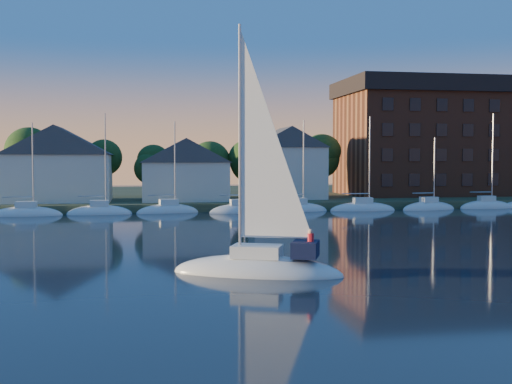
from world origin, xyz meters
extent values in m
plane|color=black|center=(0.00, 0.00, 0.00)|extent=(260.00, 260.00, 0.00)
cube|color=#333E24|center=(0.00, 75.00, 0.00)|extent=(160.00, 50.00, 2.00)
cube|color=brown|center=(0.00, 52.00, 0.00)|extent=(120.00, 3.00, 1.00)
cube|color=silver|center=(-22.00, 58.00, 4.00)|extent=(13.00, 9.00, 6.00)
cube|color=silver|center=(-6.00, 57.00, 3.50)|extent=(11.00, 8.00, 5.00)
cube|color=silver|center=(8.00, 59.00, 4.50)|extent=(10.00, 8.00, 7.00)
cube|color=brown|center=(34.00, 65.00, 8.50)|extent=(30.00, 16.00, 15.00)
cube|color=black|center=(34.00, 65.00, 17.20)|extent=(31.00, 17.00, 2.40)
cylinder|color=#342617|center=(-26.00, 63.00, 2.75)|extent=(0.50, 0.50, 3.50)
sphere|color=#173A15|center=(-26.00, 63.00, 7.20)|extent=(5.40, 5.40, 5.40)
cylinder|color=#342617|center=(-18.00, 63.00, 2.75)|extent=(0.50, 0.50, 3.50)
sphere|color=#173A15|center=(-18.00, 63.00, 7.20)|extent=(5.40, 5.40, 5.40)
cylinder|color=#342617|center=(-10.00, 63.00, 2.75)|extent=(0.50, 0.50, 3.50)
sphere|color=#173A15|center=(-10.00, 63.00, 7.20)|extent=(5.40, 5.40, 5.40)
cylinder|color=#342617|center=(-2.00, 63.00, 2.75)|extent=(0.50, 0.50, 3.50)
sphere|color=#173A15|center=(-2.00, 63.00, 7.20)|extent=(5.40, 5.40, 5.40)
cylinder|color=#342617|center=(6.00, 63.00, 2.75)|extent=(0.50, 0.50, 3.50)
sphere|color=#173A15|center=(6.00, 63.00, 7.20)|extent=(5.40, 5.40, 5.40)
cylinder|color=#342617|center=(14.00, 63.00, 2.75)|extent=(0.50, 0.50, 3.50)
sphere|color=#173A15|center=(14.00, 63.00, 7.20)|extent=(5.40, 5.40, 5.40)
cylinder|color=#342617|center=(22.00, 63.00, 2.75)|extent=(0.50, 0.50, 3.50)
sphere|color=#173A15|center=(22.00, 63.00, 7.20)|extent=(5.40, 5.40, 5.40)
cylinder|color=#342617|center=(30.00, 63.00, 2.75)|extent=(0.50, 0.50, 3.50)
sphere|color=#173A15|center=(30.00, 63.00, 7.20)|extent=(5.40, 5.40, 5.40)
cylinder|color=#342617|center=(38.00, 63.00, 2.75)|extent=(0.50, 0.50, 3.50)
sphere|color=#173A15|center=(38.00, 63.00, 7.20)|extent=(5.40, 5.40, 5.40)
ellipsoid|color=white|center=(-24.00, 49.00, 0.00)|extent=(7.50, 2.40, 2.20)
cube|color=white|center=(-24.00, 49.00, 1.30)|extent=(2.10, 1.32, 0.70)
cylinder|color=#A5A8AD|center=(-23.25, 49.00, 5.95)|extent=(0.16, 0.16, 10.00)
cylinder|color=#A5A8AD|center=(-24.82, 49.00, 2.15)|extent=(3.15, 0.12, 0.12)
ellipsoid|color=white|center=(-16.00, 49.00, 0.00)|extent=(7.50, 2.40, 2.20)
cube|color=white|center=(-16.00, 49.00, 1.30)|extent=(2.10, 1.32, 0.70)
cylinder|color=#A5A8AD|center=(-15.25, 49.00, 5.95)|extent=(0.16, 0.16, 10.00)
cylinder|color=#A5A8AD|center=(-16.82, 49.00, 2.15)|extent=(3.15, 0.12, 0.12)
ellipsoid|color=white|center=(-8.00, 49.00, 0.00)|extent=(7.50, 2.40, 2.20)
cube|color=white|center=(-8.00, 49.00, 1.30)|extent=(2.10, 1.32, 0.70)
cylinder|color=#A5A8AD|center=(-7.25, 49.00, 5.95)|extent=(0.16, 0.16, 10.00)
cylinder|color=#A5A8AD|center=(-8.82, 49.00, 2.15)|extent=(3.15, 0.12, 0.12)
ellipsoid|color=white|center=(0.00, 49.00, 0.00)|extent=(7.50, 2.40, 2.20)
cube|color=white|center=(0.00, 49.00, 1.30)|extent=(2.10, 1.32, 0.70)
cylinder|color=#A5A8AD|center=(0.75, 49.00, 5.95)|extent=(0.16, 0.16, 10.00)
cylinder|color=#A5A8AD|center=(-0.82, 49.00, 2.15)|extent=(3.15, 0.12, 0.12)
ellipsoid|color=white|center=(8.00, 49.00, 0.00)|extent=(7.50, 2.40, 2.20)
cube|color=white|center=(8.00, 49.00, 1.30)|extent=(2.10, 1.32, 0.70)
cylinder|color=#A5A8AD|center=(8.75, 49.00, 5.95)|extent=(0.16, 0.16, 10.00)
cylinder|color=#A5A8AD|center=(7.17, 49.00, 2.15)|extent=(3.15, 0.12, 0.12)
ellipsoid|color=white|center=(16.00, 49.00, 0.00)|extent=(7.50, 2.40, 2.20)
cube|color=white|center=(16.00, 49.00, 1.30)|extent=(2.10, 1.32, 0.70)
cylinder|color=#A5A8AD|center=(16.75, 49.00, 5.95)|extent=(0.16, 0.16, 10.00)
cylinder|color=#A5A8AD|center=(15.18, 49.00, 2.15)|extent=(3.15, 0.12, 0.12)
ellipsoid|color=white|center=(24.00, 49.00, 0.00)|extent=(7.50, 2.40, 2.20)
cube|color=white|center=(24.00, 49.00, 1.30)|extent=(2.10, 1.32, 0.70)
cylinder|color=#A5A8AD|center=(24.75, 49.00, 5.95)|extent=(0.16, 0.16, 10.00)
cylinder|color=#A5A8AD|center=(23.18, 49.00, 2.15)|extent=(3.15, 0.12, 0.12)
ellipsoid|color=white|center=(32.00, 49.00, 0.00)|extent=(7.50, 2.40, 2.20)
cube|color=white|center=(32.00, 49.00, 1.30)|extent=(2.10, 1.32, 0.70)
cylinder|color=#A5A8AD|center=(32.75, 49.00, 5.95)|extent=(0.16, 0.16, 10.00)
cylinder|color=#A5A8AD|center=(31.18, 49.00, 2.15)|extent=(3.15, 0.12, 0.12)
ellipsoid|color=white|center=(-5.05, 8.27, 0.00)|extent=(10.34, 6.66, 2.20)
cube|color=white|center=(-5.05, 8.27, 1.30)|extent=(3.22, 2.66, 0.70)
cylinder|color=#A5A8AD|center=(-5.96, 8.65, 7.53)|extent=(0.16, 0.16, 13.16)
cylinder|color=#A5A8AD|center=(-4.04, 7.87, 2.15)|extent=(3.89, 1.67, 0.12)
cube|color=black|center=(-2.49, 7.23, 1.50)|extent=(2.02, 2.30, 0.90)
camera|label=1|loc=(-11.41, -27.33, 6.62)|focal=45.00mm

